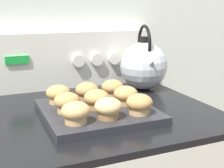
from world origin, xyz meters
The scene contains 13 objects.
wall_back centered at (0.00, 0.69, 1.20)m, with size 8.00×0.05×2.40m.
control_panel centered at (0.00, 0.63, 1.03)m, with size 0.75×0.07×0.22m.
muffin_pan centered at (0.01, 0.28, 0.93)m, with size 0.31×0.31×0.02m.
muffin_r0_c0 centered at (-0.08, 0.19, 0.97)m, with size 0.07×0.07×0.06m.
muffin_r0_c1 centered at (0.01, 0.19, 0.97)m, with size 0.07×0.07×0.06m.
muffin_r0_c2 centered at (0.10, 0.19, 0.97)m, with size 0.07×0.07×0.06m.
muffin_r1_c0 centered at (-0.08, 0.28, 0.97)m, with size 0.07×0.07×0.06m.
muffin_r1_c1 centered at (0.01, 0.28, 0.97)m, with size 0.07×0.07×0.06m.
muffin_r1_c2 centered at (0.11, 0.28, 0.97)m, with size 0.07×0.07×0.06m.
muffin_r2_c0 centered at (-0.08, 0.37, 0.97)m, with size 0.07×0.07×0.06m.
muffin_r2_c1 centered at (0.01, 0.37, 0.97)m, with size 0.07×0.07×0.06m.
muffin_r2_c2 centered at (0.10, 0.37, 0.97)m, with size 0.07×0.07×0.06m.
tea_kettle centered at (0.28, 0.49, 1.02)m, with size 0.18×0.21×0.25m.
Camera 1 is at (-0.28, -0.54, 1.23)m, focal length 50.00 mm.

